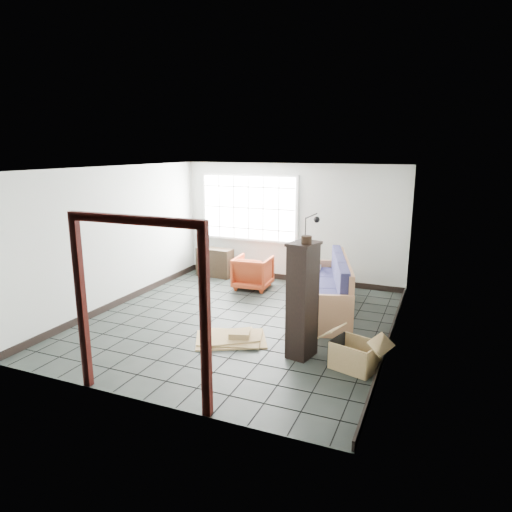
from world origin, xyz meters
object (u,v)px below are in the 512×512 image
at_px(tall_shelf, 302,300).
at_px(futon_sofa, 326,293).
at_px(side_table, 314,274).
at_px(armchair, 253,271).

bearing_deg(tall_shelf, futon_sofa, 105.49).
bearing_deg(side_table, futon_sofa, -62.01).
height_order(armchair, tall_shelf, tall_shelf).
xyz_separation_m(futon_sofa, tall_shelf, (0.12, -1.87, 0.47)).
relative_size(side_table, tall_shelf, 0.34).
bearing_deg(side_table, tall_shelf, -77.86).
height_order(futon_sofa, armchair, futon_sofa).
height_order(armchair, side_table, armchair).
relative_size(futon_sofa, armchair, 3.28).
distance_m(side_table, tall_shelf, 2.86).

